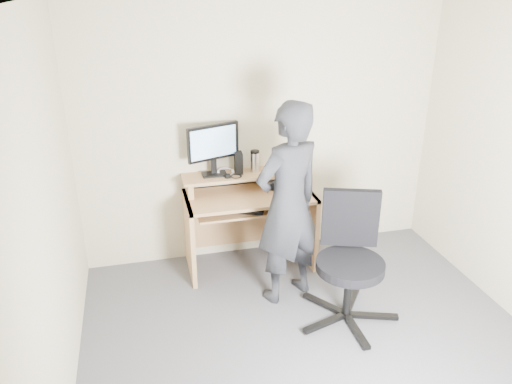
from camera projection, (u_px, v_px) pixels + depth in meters
name	position (u px, v px, depth m)	size (l,w,h in m)	color
ground	(321.00, 361.00, 3.70)	(3.50, 3.50, 0.00)	#59595F
back_wall	(262.00, 133.00, 4.76)	(3.50, 0.02, 2.50)	#BAB094
ceiling	(344.00, 1.00, 2.71)	(3.50, 3.50, 0.02)	white
desk	(248.00, 211.00, 4.80)	(1.20, 0.60, 0.91)	tan
monitor	(213.00, 145.00, 4.56)	(0.50, 0.20, 0.49)	black
external_drive	(239.00, 163.00, 4.70)	(0.07, 0.13, 0.20)	black
travel_mug	(255.00, 162.00, 4.73)	(0.08, 0.08, 0.19)	silver
smartphone	(274.00, 171.00, 4.76)	(0.07, 0.13, 0.01)	black
charger	(228.00, 176.00, 4.60)	(0.04, 0.04, 0.04)	black
headphones	(225.00, 172.00, 4.72)	(0.16, 0.16, 0.02)	silver
keyboard	(239.00, 208.00, 4.58)	(0.46, 0.18, 0.03)	black
mouse	(282.00, 194.00, 4.62)	(0.10, 0.06, 0.04)	black
office_chair	(350.00, 255.00, 4.01)	(0.83, 0.79, 1.04)	black
person	(288.00, 205.00, 4.13)	(0.64, 0.42, 1.76)	black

